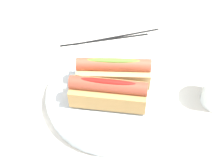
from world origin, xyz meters
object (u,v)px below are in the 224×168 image
Objects in this scene: hotdog_back at (110,92)px; serving_bowl at (112,94)px; chopstick_near at (105,39)px; hotdog_front at (113,71)px; water_glass at (221,87)px; chopstick_far at (117,36)px.

serving_bowl is at bearing -95.86° from hotdog_back.
chopstick_near is at bearing -83.77° from serving_bowl.
serving_bowl is 1.81× the size of hotdog_front.
serving_bowl is 0.18m from chopstick_near.
hotdog_front is 0.69× the size of chopstick_near.
serving_bowl is 0.22m from water_glass.
chopstick_far is at bearing -92.93° from serving_bowl.
chopstick_far is at bearing -92.46° from hotdog_front.
water_glass is (-0.22, 0.03, -0.02)m from hotdog_front.
hotdog_front reaches higher than serving_bowl.
chopstick_far is at bearing -42.87° from water_glass.
hotdog_back is 1.72× the size of water_glass.
hotdog_front is 0.17m from chopstick_near.
chopstick_near is (0.02, -0.18, -0.01)m from serving_bowl.
water_glass reaches higher than chopstick_near.
water_glass is (-0.22, -0.03, -0.02)m from hotdog_back.
water_glass is at bearing 179.86° from serving_bowl.
hotdog_front is at bearing -7.29° from water_glass.
serving_bowl reaches higher than chopstick_far.
water_glass is 0.41× the size of chopstick_far.
hotdog_front is 0.06m from hotdog_back.
chopstick_far is (-0.01, -0.22, -0.05)m from hotdog_back.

